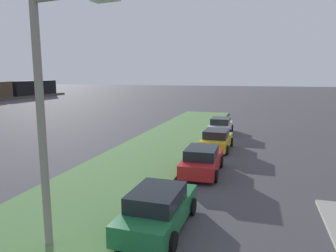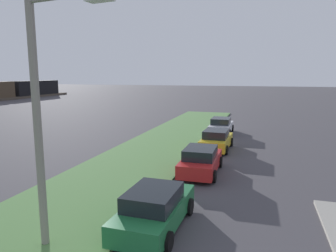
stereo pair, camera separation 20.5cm
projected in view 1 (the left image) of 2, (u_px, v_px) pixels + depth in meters
The scene contains 6 objects.
grass_median at pixel (112, 180), 15.79m from camera, with size 60.00×6.00×0.12m, color #517F42.
parked_car_green at pixel (158, 208), 10.92m from camera, with size 4.33×2.09×1.47m.
parked_car_red at pixel (202, 160), 17.04m from camera, with size 4.33×2.07×1.47m.
parked_car_yellow at pixel (217, 140), 22.48m from camera, with size 4.34×2.11×1.47m.
parked_car_white at pixel (221, 126), 28.60m from camera, with size 4.31×2.03×1.47m.
streetlight at pixel (49, 108), 8.94m from camera, with size 0.69×2.87×7.50m.
Camera 1 is at (-3.73, -0.43, 5.34)m, focal length 33.37 mm.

